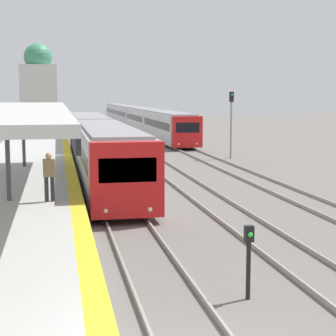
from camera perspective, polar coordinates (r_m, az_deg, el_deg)
platform_canopy at (r=19.69m, az=-16.00°, el=5.61°), size 4.00×23.41×3.19m
person_on_platform at (r=19.38m, az=-11.99°, el=-0.59°), size 0.40×0.22×1.66m
train_near at (r=34.40m, az=-7.30°, el=2.70°), size 2.56×30.92×3.01m
train_far at (r=74.71m, az=-3.31°, el=5.24°), size 2.48×60.60×2.90m
signal_post_near at (r=12.53m, az=8.20°, el=-8.60°), size 0.20×0.21×1.66m
signal_mast_far at (r=39.74m, az=6.44°, el=5.23°), size 0.28×0.29×4.70m
distant_domed_building at (r=64.63m, az=-12.98°, el=7.52°), size 4.00×4.00×10.14m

